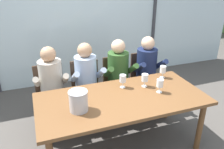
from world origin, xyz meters
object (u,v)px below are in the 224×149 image
wine_glass_by_right_taster (123,79)px  dining_table (122,103)px  person_beige_jumper (52,84)px  ice_bucket_primary (78,101)px  wine_glass_near_bucket (145,78)px  wine_glass_center_pour (160,83)px  chair_left_of_center (86,85)px  person_olive_shirt (120,74)px  person_navy_polo (149,70)px  wine_glass_by_left_taster (163,70)px  chair_center (118,80)px  chair_near_curtain (51,90)px  person_pale_blue_shirt (87,79)px  chair_right_of_center (144,75)px

wine_glass_by_right_taster → dining_table: bearing=-113.9°
person_beige_jumper → ice_bucket_primary: (0.20, -0.84, 0.17)m
wine_glass_near_bucket → wine_glass_center_pour: same height
chair_left_of_center → person_olive_shirt: size_ratio=0.73×
dining_table → ice_bucket_primary: 0.58m
person_olive_shirt → wine_glass_near_bucket: 0.62m
person_navy_polo → wine_glass_by_right_taster: 0.85m
person_navy_polo → ice_bucket_primary: size_ratio=5.18×
wine_glass_near_bucket → person_olive_shirt: bearing=100.9°
ice_bucket_primary → wine_glass_by_left_taster: bearing=18.1°
chair_left_of_center → chair_center: 0.52m
person_beige_jumper → chair_near_curtain: bearing=97.2°
chair_left_of_center → person_beige_jumper: bearing=-159.8°
person_navy_polo → wine_glass_near_bucket: bearing=-123.2°
dining_table → wine_glass_by_right_taster: bearing=66.1°
person_beige_jumper → wine_glass_by_left_taster: size_ratio=6.91×
person_beige_jumper → person_pale_blue_shirt: same height
person_pale_blue_shirt → person_navy_polo: (0.99, -0.00, 0.00)m
chair_near_curtain → person_pale_blue_shirt: size_ratio=0.73×
dining_table → chair_center: 0.94m
person_navy_polo → wine_glass_center_pour: size_ratio=6.91×
chair_near_curtain → wine_glass_by_left_taster: wine_glass_by_left_taster is taller
chair_center → ice_bucket_primary: bearing=-128.5°
person_pale_blue_shirt → wine_glass_by_left_taster: 1.08m
chair_center → dining_table: bearing=-106.4°
chair_near_curtain → chair_left_of_center: same height
person_navy_polo → person_beige_jumper: bearing=180.0°
person_beige_jumper → person_navy_polo: 1.50m
person_olive_shirt → wine_glass_by_left_taster: bearing=-40.1°
ice_bucket_primary → person_olive_shirt: bearing=46.2°
chair_center → chair_left_of_center: bearing=-177.4°
person_olive_shirt → dining_table: bearing=-108.0°
chair_left_of_center → person_navy_polo: (1.00, -0.13, 0.17)m
wine_glass_by_left_taster → person_beige_jumper: bearing=164.0°
wine_glass_by_left_taster → wine_glass_by_right_taster: same height
ice_bucket_primary → wine_glass_by_left_taster: (1.28, 0.42, -0.00)m
chair_right_of_center → wine_glass_near_bucket: wine_glass_near_bucket is taller
chair_left_of_center → chair_right_of_center: 1.02m
ice_bucket_primary → wine_glass_by_left_taster: ice_bucket_primary is taller
wine_glass_center_pour → person_navy_polo: bearing=70.4°
wine_glass_by_right_taster → wine_glass_by_left_taster: bearing=7.5°
person_navy_polo → wine_glass_center_pour: bearing=-109.6°
wine_glass_by_right_taster → person_pale_blue_shirt: bearing=123.7°
wine_glass_center_pour → chair_right_of_center: bearing=72.4°
chair_left_of_center → wine_glass_by_left_taster: (0.98, -0.56, 0.34)m
chair_left_of_center → person_pale_blue_shirt: person_pale_blue_shirt is taller
chair_right_of_center → chair_left_of_center: bearing=-173.9°
chair_near_curtain → wine_glass_by_left_taster: 1.64m
person_beige_jumper → ice_bucket_primary: size_ratio=5.18×
chair_left_of_center → dining_table: bearing=-69.3°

